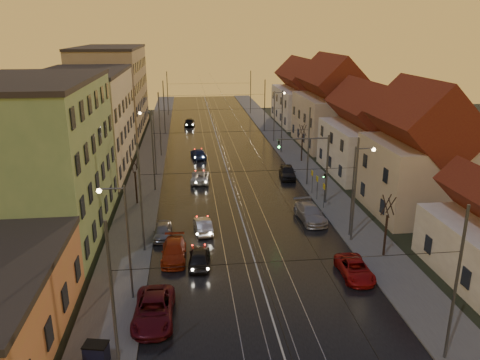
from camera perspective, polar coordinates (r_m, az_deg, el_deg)
name	(u,v)px	position (r m, az deg, el deg)	size (l,w,h in m)	color
ground	(269,308)	(31.27, 3.54, -15.27)	(160.00, 160.00, 0.00)	black
road	(222,153)	(68.10, -2.27, 3.35)	(16.00, 120.00, 0.04)	black
sidewalk_left	(152,154)	(68.11, -10.70, 3.10)	(4.00, 120.00, 0.15)	#4C4C4C
sidewalk_right	(289,150)	(69.51, 6.00, 3.62)	(4.00, 120.00, 0.15)	#4C4C4C
tram_rail_0	(206,153)	(67.97, -4.12, 3.32)	(0.06, 120.00, 0.03)	gray
tram_rail_1	(216,153)	(68.04, -2.92, 3.36)	(0.06, 120.00, 0.03)	gray
tram_rail_2	(227,152)	(68.15, -1.62, 3.40)	(0.06, 120.00, 0.03)	gray
tram_rail_3	(237,152)	(68.28, -0.42, 3.44)	(0.06, 120.00, 0.03)	gray
apartment_left_1	(38,161)	(43.04, -23.45, 2.14)	(10.00, 18.00, 13.00)	#6E955F
apartment_left_2	(85,122)	(62.08, -18.33, 6.69)	(10.00, 20.00, 12.00)	beige
apartment_left_3	(112,91)	(85.30, -15.29, 10.47)	(10.00, 24.00, 14.00)	#927F5E
house_right_1	(419,158)	(47.67, 20.97, 2.55)	(8.67, 10.20, 10.80)	#BBAB90
house_right_2	(367,136)	(59.33, 15.27, 5.14)	(9.18, 12.24, 9.20)	beige
house_right_3	(331,108)	(73.01, 11.07, 8.66)	(9.18, 14.28, 11.50)	#BBAB90
house_right_4	(303,96)	(90.26, 7.64, 10.06)	(9.18, 16.32, 10.00)	beige
catenary_pole_l_0	(113,308)	(23.72, -15.17, -14.86)	(0.16, 0.16, 9.00)	#595B60
catenary_pole_r_0	(456,287)	(26.99, 24.81, -11.72)	(0.16, 0.16, 9.00)	#595B60
catenary_pole_l_1	(141,199)	(37.15, -11.98, -2.33)	(0.16, 0.16, 9.00)	#595B60
catenary_pole_r_1	(355,191)	(39.32, 13.81, -1.32)	(0.16, 0.16, 9.00)	#595B60
catenary_pole_l_2	(153,152)	(51.45, -10.56, 3.42)	(0.16, 0.16, 9.00)	#595B60
catenary_pole_r_2	(308,147)	(53.04, 8.34, 3.96)	(0.16, 0.16, 9.00)	#595B60
catenary_pole_l_3	(160,125)	(66.07, -9.76, 6.64)	(0.16, 0.16, 9.00)	#595B60
catenary_pole_r_3	(282,122)	(67.31, 5.13, 7.03)	(0.16, 0.16, 9.00)	#595B60
catenary_pole_l_4	(164,108)	(80.82, -9.24, 8.69)	(0.16, 0.16, 9.00)	#595B60
catenary_pole_r_4	(265,106)	(81.84, 3.02, 9.01)	(0.16, 0.16, 9.00)	#595B60
catenary_pole_l_5	(168,94)	(98.63, -8.82, 10.34)	(0.16, 0.16, 9.00)	#595B60
catenary_pole_r_5	(251,93)	(99.47, 1.30, 10.60)	(0.16, 0.16, 9.00)	#595B60
street_lamp_0	(123,232)	(30.61, -14.09, -6.18)	(1.75, 0.32, 8.00)	#595B60
street_lamp_1	(357,183)	(40.26, 14.05, -0.31)	(1.75, 0.32, 8.00)	#595B60
street_lamp_2	(152,136)	(57.23, -10.72, 5.26)	(1.75, 0.32, 8.00)	#595B60
street_lamp_3	(276,111)	(74.10, 4.44, 8.35)	(1.75, 0.32, 8.00)	#595B60
traffic_light_mast	(318,161)	(47.26, 9.45, 2.31)	(5.30, 0.32, 7.20)	#595B60
bare_tree_0	(136,181)	(48.32, -12.60, -0.15)	(1.09, 1.09, 5.11)	black
bare_tree_1	(386,228)	(38.04, 17.39, -5.56)	(1.09, 1.09, 5.11)	black
bare_tree_2	(302,144)	(63.36, 7.58, 4.40)	(1.09, 1.09, 5.11)	black
driving_car_0	(199,257)	(35.99, -4.98, -9.33)	(1.59, 3.94, 1.34)	black
driving_car_1	(203,226)	(41.46, -4.53, -5.56)	(1.34, 3.84, 1.26)	#AEAEB3
driving_car_2	(200,177)	(54.92, -4.88, 0.37)	(2.07, 4.48, 1.24)	#B5B5B5
driving_car_3	(199,153)	(65.38, -5.08, 3.25)	(1.82, 4.47, 1.30)	navy
driving_car_4	(190,122)	(87.62, -6.17, 7.04)	(1.79, 4.44, 1.51)	black
parked_left_1	(154,310)	(30.16, -10.48, -15.30)	(2.40, 5.21, 1.45)	#530E18
parked_left_2	(174,251)	(37.07, -8.07, -8.61)	(1.86, 4.58, 1.33)	#A52D10
parked_left_3	(163,231)	(40.85, -9.41, -6.15)	(1.45, 3.62, 1.23)	gray
parked_right_0	(355,269)	(35.35, 13.82, -10.46)	(2.03, 4.40, 1.22)	#9F0F10
parked_right_1	(310,213)	(44.27, 8.54, -3.99)	(2.09, 5.15, 1.49)	#9F9EA4
parked_right_2	(287,172)	(56.50, 5.80, 0.99)	(1.80, 4.47, 1.52)	black
dumpster	(96,354)	(27.50, -17.10, -19.61)	(1.20, 0.80, 1.10)	black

